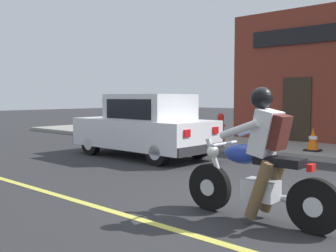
{
  "coord_description": "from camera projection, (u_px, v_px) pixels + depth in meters",
  "views": [
    {
      "loc": [
        -5.1,
        -2.3,
        1.5
      ],
      "look_at": [
        0.48,
        2.64,
        0.95
      ],
      "focal_mm": 42.0,
      "sensor_mm": 36.0,
      "label": 1
    }
  ],
  "objects": [
    {
      "name": "lane_stripe",
      "position": [
        53.0,
        194.0,
        6.08
      ],
      "size": [
        0.12,
        19.8,
        0.01
      ],
      "primitive_type": "cube",
      "color": "#D1C64C",
      "rests_on": "ground"
    },
    {
      "name": "fire_hydrant",
      "position": [
        221.0,
        128.0,
        11.67
      ],
      "size": [
        0.36,
        0.24,
        0.88
      ],
      "color": "red",
      "rests_on": "sidewalk_curb"
    },
    {
      "name": "traffic_cone",
      "position": [
        313.0,
        140.0,
        9.87
      ],
      "size": [
        0.36,
        0.36,
        0.6
      ],
      "color": "black",
      "rests_on": "sidewalk_curb"
    },
    {
      "name": "ground_plane",
      "position": [
        288.0,
        206.0,
        5.44
      ],
      "size": [
        80.0,
        80.0,
        0.0
      ],
      "primitive_type": "plane",
      "color": "#2B2B2D"
    },
    {
      "name": "motorcycle_with_rider",
      "position": [
        259.0,
        166.0,
        4.71
      ],
      "size": [
        0.56,
        2.02,
        1.62
      ],
      "color": "black",
      "rests_on": "ground"
    },
    {
      "name": "car_hatchback",
      "position": [
        145.0,
        126.0,
        9.81
      ],
      "size": [
        1.71,
        3.81,
        1.57
      ],
      "color": "black",
      "rests_on": "ground"
    },
    {
      "name": "sidewalk_curb",
      "position": [
        268.0,
        147.0,
        11.34
      ],
      "size": [
        2.6,
        22.0,
        0.14
      ],
      "primitive_type": "cube",
      "color": "gray",
      "rests_on": "ground"
    }
  ]
}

